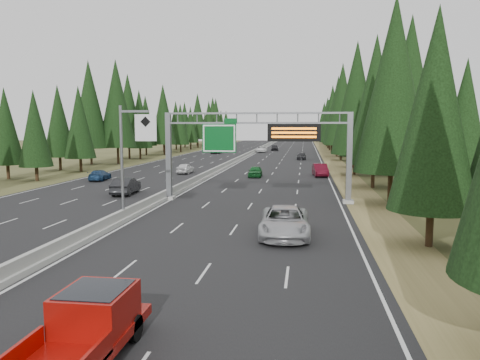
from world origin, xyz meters
The scene contains 19 objects.
road centered at (0.00, 80.00, 0.04)m, with size 32.00×260.00×0.08m, color black.
shoulder_right centered at (17.80, 80.00, 0.03)m, with size 3.60×260.00×0.06m, color olive.
shoulder_left centered at (-17.80, 80.00, 0.03)m, with size 3.60×260.00×0.06m, color #3E411E.
median_barrier centered at (0.00, 80.00, 0.41)m, with size 0.70×260.00×0.85m.
sign_gantry centered at (8.92, 34.88, 5.27)m, with size 16.75×0.98×7.80m.
hov_sign_pole centered at (0.58, 24.97, 4.72)m, with size 2.80×0.50×8.00m.
tree_row_right centered at (22.00, 74.40, 9.71)m, with size 12.35×243.00×18.98m.
tree_row_left centered at (-22.31, 71.47, 9.05)m, with size 11.57×244.40×18.40m.
silver_minivan centered at (11.31, 22.12, 0.96)m, with size 2.93×6.36×1.77m, color #AAABAF.
red_pickup centered at (6.43, 6.47, 1.12)m, with size 2.05×5.75×1.87m.
car_ahead_green centered at (6.06, 54.86, 0.80)m, with size 1.70×4.23×1.44m, color #145923.
car_ahead_dkred centered at (14.50, 56.87, 0.90)m, with size 1.74×5.00×1.65m, color #510B1A.
car_ahead_dkgrey centered at (11.79, 87.74, 0.72)m, with size 1.79×4.41×1.28m, color black.
car_ahead_white centered at (1.54, 112.49, 0.89)m, with size 2.69×5.84×1.62m, color white.
car_ahead_far centered at (4.31, 121.15, 0.87)m, with size 1.86×4.63×1.58m, color black.
car_onc_near centered at (-4.81, 37.60, 0.90)m, with size 1.73×4.95×1.63m, color black.
car_onc_blue centered at (-12.41, 48.39, 0.72)m, with size 1.79×4.40×1.28m, color navy.
car_onc_white centered at (-4.13, 57.99, 0.81)m, with size 1.72×4.27×1.46m, color silver.
car_onc_far centered at (-8.84, 106.30, 0.76)m, with size 2.26×4.90×1.36m, color black.
Camera 1 is at (12.45, -5.59, 6.69)m, focal length 35.00 mm.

